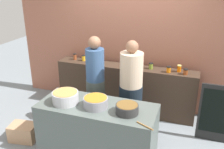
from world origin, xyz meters
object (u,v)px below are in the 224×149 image
object	(u,v)px
preserve_jar_5	(169,69)
cooking_pot_right	(127,109)
preserve_jar_3	(134,65)
preserve_jar_0	(75,57)
bread_crate	(24,132)
wooden_spoon	(145,126)
chalkboard_sign	(214,113)
preserve_jar_2	(96,58)
cooking_pot_left	(65,97)
cook_with_tongs	(96,87)
cook_in_cap	(131,94)
preserve_jar_4	(151,66)
preserve_jar_1	(84,58)
preserve_jar_6	(179,68)
cooking_pot_center	(96,102)
preserve_jar_7	(186,72)

from	to	relation	value
preserve_jar_5	cooking_pot_right	distance (m)	1.44
cooking_pot_right	preserve_jar_3	bearing A→B (deg)	101.16
preserve_jar_0	bread_crate	xyz separation A→B (m)	(-0.21, -1.53, -0.87)
wooden_spoon	chalkboard_sign	distance (m)	1.52
preserve_jar_2	preserve_jar_3	size ratio (longest dim) A/B	1.11
preserve_jar_0	chalkboard_sign	size ratio (longest dim) A/B	0.13
cooking_pot_left	bread_crate	distance (m)	1.13
cook_with_tongs	cook_in_cap	xyz separation A→B (m)	(0.63, -0.03, -0.02)
cook_with_tongs	chalkboard_sign	size ratio (longest dim) A/B	1.66
preserve_jar_4	cooking_pot_left	bearing A→B (deg)	-122.61
preserve_jar_0	bread_crate	world-z (taller)	preserve_jar_0
preserve_jar_5	chalkboard_sign	bearing A→B (deg)	-27.36
preserve_jar_1	cooking_pot_right	distance (m)	1.99
preserve_jar_6	chalkboard_sign	world-z (taller)	preserve_jar_6
cooking_pot_right	bread_crate	xyz separation A→B (m)	(-1.74, -0.04, -0.75)
preserve_jar_4	cooking_pot_right	xyz separation A→B (m)	(-0.02, -1.47, -0.11)
preserve_jar_1	cooking_pot_center	xyz separation A→B (m)	(0.87, -1.46, -0.11)
cooking_pot_right	cook_with_tongs	size ratio (longest dim) A/B	0.19
preserve_jar_5	preserve_jar_7	size ratio (longest dim) A/B	1.07
chalkboard_sign	cooking_pot_center	bearing A→B (deg)	-149.69
cooking_pot_center	cooking_pot_left	bearing A→B (deg)	-176.61
cooking_pot_left	cook_with_tongs	distance (m)	0.79
preserve_jar_3	cooking_pot_left	size ratio (longest dim) A/B	0.30
cook_in_cap	wooden_spoon	bearing A→B (deg)	-65.18
preserve_jar_5	preserve_jar_7	bearing A→B (deg)	-0.78
preserve_jar_1	preserve_jar_4	size ratio (longest dim) A/B	1.03
bread_crate	preserve_jar_3	bearing A→B (deg)	44.70
preserve_jar_6	cooking_pot_center	size ratio (longest dim) A/B	0.37
preserve_jar_4	cook_in_cap	distance (m)	0.80
cook_with_tongs	preserve_jar_4	bearing A→B (deg)	41.62
preserve_jar_1	cook_in_cap	bearing A→B (deg)	-32.31
preserve_jar_3	cooking_pot_left	world-z (taller)	preserve_jar_3
preserve_jar_6	cook_with_tongs	distance (m)	1.51
cooking_pot_center	cooking_pot_right	distance (m)	0.46
preserve_jar_5	wooden_spoon	world-z (taller)	preserve_jar_5
preserve_jar_6	bread_crate	xyz separation A→B (m)	(-2.27, -1.52, -0.87)
preserve_jar_0	preserve_jar_4	distance (m)	1.56
preserve_jar_2	cook_in_cap	distance (m)	1.25
preserve_jar_4	cooking_pot_center	bearing A→B (deg)	-108.51
preserve_jar_0	wooden_spoon	xyz separation A→B (m)	(1.83, -1.72, -0.17)
preserve_jar_0	preserve_jar_1	distance (m)	0.20
wooden_spoon	cooking_pot_right	bearing A→B (deg)	141.88
preserve_jar_7	wooden_spoon	distance (m)	1.67
preserve_jar_3	cooking_pot_left	bearing A→B (deg)	-114.31
preserve_jar_6	preserve_jar_7	xyz separation A→B (m)	(0.12, -0.09, -0.01)
preserve_jar_6	cooking_pot_left	bearing A→B (deg)	-134.14
preserve_jar_5	cooking_pot_left	bearing A→B (deg)	-132.31
cooking_pot_left	preserve_jar_6	bearing A→B (deg)	45.86
preserve_jar_4	chalkboard_sign	world-z (taller)	preserve_jar_4
cook_with_tongs	preserve_jar_1	bearing A→B (deg)	127.70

